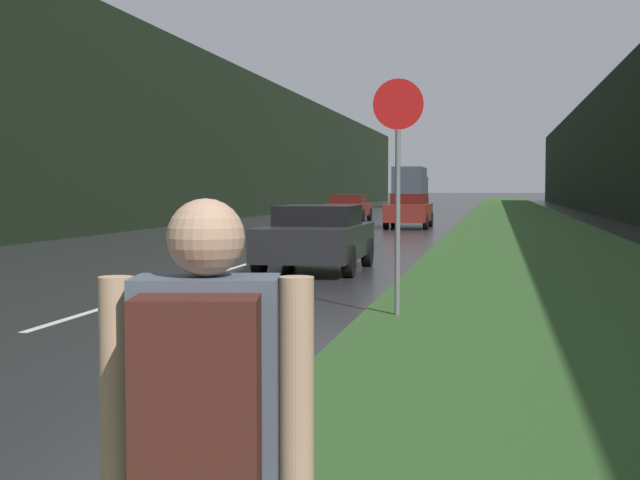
# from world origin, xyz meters

# --- Properties ---
(grass_verge) EXTENTS (6.00, 240.00, 0.02)m
(grass_verge) POSITION_xyz_m (6.71, 40.00, 0.01)
(grass_verge) COLOR #2D5123
(grass_verge) RESTS_ON ground_plane
(lane_stripe_c) EXTENTS (0.12, 3.00, 0.01)m
(lane_stripe_c) POSITION_xyz_m (0.00, 12.20, 0.00)
(lane_stripe_c) COLOR silver
(lane_stripe_c) RESTS_ON ground_plane
(lane_stripe_d) EXTENTS (0.12, 3.00, 0.01)m
(lane_stripe_d) POSITION_xyz_m (0.00, 19.20, 0.00)
(lane_stripe_d) COLOR silver
(lane_stripe_d) RESTS_ON ground_plane
(lane_stripe_e) EXTENTS (0.12, 3.00, 0.01)m
(lane_stripe_e) POSITION_xyz_m (0.00, 26.20, 0.00)
(lane_stripe_e) COLOR silver
(lane_stripe_e) RESTS_ON ground_plane
(treeline_far_side) EXTENTS (2.00, 140.00, 8.52)m
(treeline_far_side) POSITION_xyz_m (-9.71, 50.00, 4.26)
(treeline_far_side) COLOR black
(treeline_far_side) RESTS_ON ground_plane
(treeline_near_side) EXTENTS (2.00, 140.00, 8.17)m
(treeline_near_side) POSITION_xyz_m (12.71, 50.00, 4.09)
(treeline_near_side) COLOR black
(treeline_near_side) RESTS_ON ground_plane
(stop_sign) EXTENTS (0.67, 0.07, 3.15)m
(stop_sign) POSITION_xyz_m (4.20, 12.92, 1.91)
(stop_sign) COLOR slate
(stop_sign) RESTS_ON ground_plane
(hitchhiker_with_backpack) EXTENTS (0.58, 0.46, 1.69)m
(hitchhiker_with_backpack) POSITION_xyz_m (4.72, 3.40, 0.97)
(hitchhiker_with_backpack) COLOR #1E2847
(hitchhiker_with_backpack) RESTS_ON ground_plane
(car_passing_near) EXTENTS (1.97, 4.02, 1.35)m
(car_passing_near) POSITION_xyz_m (1.86, 19.12, 0.69)
(car_passing_near) COLOR black
(car_passing_near) RESTS_ON ground_plane
(car_passing_far) EXTENTS (1.83, 4.39, 1.47)m
(car_passing_far) POSITION_xyz_m (1.86, 39.07, 0.75)
(car_passing_far) COLOR maroon
(car_passing_far) RESTS_ON ground_plane
(car_oncoming) EXTENTS (1.95, 4.14, 1.36)m
(car_oncoming) POSITION_xyz_m (-1.86, 45.84, 0.70)
(car_oncoming) COLOR maroon
(car_oncoming) RESTS_ON ground_plane
(delivery_truck) EXTENTS (2.63, 8.60, 3.47)m
(delivery_truck) POSITION_xyz_m (-1.86, 79.18, 1.84)
(delivery_truck) COLOR black
(delivery_truck) RESTS_ON ground_plane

